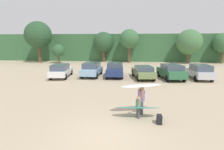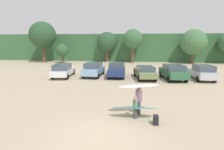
% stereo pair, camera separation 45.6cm
% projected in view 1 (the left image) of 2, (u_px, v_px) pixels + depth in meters
% --- Properties ---
extents(ground_plane, '(120.00, 120.00, 0.00)m').
position_uv_depth(ground_plane, '(105.00, 136.00, 7.96)').
color(ground_plane, tan).
extents(hillside_ridge, '(108.00, 12.00, 5.47)m').
position_uv_depth(hillside_ridge, '(126.00, 47.00, 42.67)').
color(hillside_ridge, '#38663D').
rests_on(hillside_ridge, ground_plane).
extents(tree_center, '(4.99, 4.99, 7.69)m').
position_uv_depth(tree_center, '(38.00, 35.00, 34.67)').
color(tree_center, brown).
rests_on(tree_center, ground_plane).
extents(tree_far_left, '(2.34, 2.34, 3.51)m').
position_uv_depth(tree_far_left, '(58.00, 51.00, 34.10)').
color(tree_far_left, brown).
rests_on(tree_far_left, ground_plane).
extents(tree_ridge_back, '(3.92, 3.92, 5.83)m').
position_uv_depth(tree_ridge_back, '(104.00, 42.00, 36.24)').
color(tree_ridge_back, brown).
rests_on(tree_ridge_back, ground_plane).
extents(tree_left, '(3.65, 3.65, 6.27)m').
position_uv_depth(tree_left, '(129.00, 39.00, 34.85)').
color(tree_left, brown).
rests_on(tree_left, ground_plane).
extents(tree_right, '(4.60, 4.60, 6.15)m').
position_uv_depth(tree_right, '(189.00, 42.00, 33.52)').
color(tree_right, brown).
rests_on(tree_right, ground_plane).
extents(tree_center_left, '(3.59, 3.59, 5.52)m').
position_uv_depth(tree_center_left, '(223.00, 43.00, 33.56)').
color(tree_center_left, brown).
rests_on(tree_center_left, ground_plane).
extents(parked_car_white, '(2.21, 4.71, 1.49)m').
position_uv_depth(parked_car_white, '(61.00, 70.00, 20.79)').
color(parked_car_white, white).
rests_on(parked_car_white, ground_plane).
extents(parked_car_sky_blue, '(1.91, 4.50, 1.60)m').
position_uv_depth(parked_car_sky_blue, '(92.00, 69.00, 21.39)').
color(parked_car_sky_blue, '#84ADD1').
rests_on(parked_car_sky_blue, ground_plane).
extents(parked_car_navy, '(2.05, 4.69, 1.57)m').
position_uv_depth(parked_car_navy, '(115.00, 70.00, 21.29)').
color(parked_car_navy, navy).
rests_on(parked_car_navy, ground_plane).
extents(parked_car_olive_green, '(2.46, 4.87, 1.39)m').
position_uv_depth(parked_car_olive_green, '(143.00, 72.00, 20.16)').
color(parked_car_olive_green, '#6B7F4C').
rests_on(parked_car_olive_green, ground_plane).
extents(parked_car_forest_green, '(2.55, 4.37, 1.60)m').
position_uv_depth(parked_car_forest_green, '(171.00, 71.00, 19.72)').
color(parked_car_forest_green, '#2D6642').
rests_on(parked_car_forest_green, ground_plane).
extents(parked_car_silver, '(1.89, 4.44, 1.58)m').
position_uv_depth(parked_car_silver, '(199.00, 71.00, 19.84)').
color(parked_car_silver, silver).
rests_on(parked_car_silver, ground_plane).
extents(person_adult, '(0.37, 0.67, 1.59)m').
position_uv_depth(person_adult, '(141.00, 98.00, 10.28)').
color(person_adult, '#4C4C51').
rests_on(person_adult, ground_plane).
extents(person_child, '(0.27, 0.54, 1.16)m').
position_uv_depth(person_child, '(138.00, 106.00, 9.71)').
color(person_child, '#4C4C51').
rests_on(person_child, ground_plane).
extents(surfboard_white, '(2.43, 1.48, 0.08)m').
position_uv_depth(surfboard_white, '(142.00, 86.00, 10.02)').
color(surfboard_white, white).
extents(surfboard_teal, '(2.38, 0.79, 0.25)m').
position_uv_depth(surfboard_teal, '(138.00, 108.00, 9.74)').
color(surfboard_teal, teal).
extents(backpack_dropped, '(0.24, 0.34, 0.45)m').
position_uv_depth(backpack_dropped, '(159.00, 119.00, 9.07)').
color(backpack_dropped, black).
rests_on(backpack_dropped, ground_plane).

